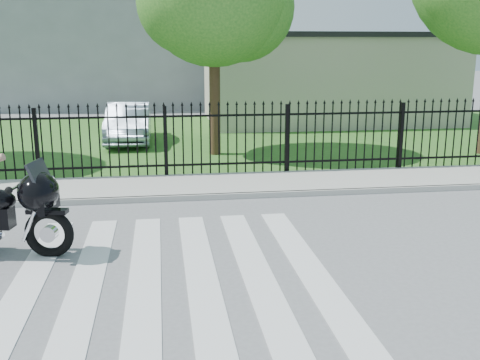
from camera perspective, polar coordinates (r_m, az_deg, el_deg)
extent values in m
plane|color=slate|center=(8.18, -6.79, -9.68)|extent=(120.00, 120.00, 0.00)
cube|color=#ADAAA3|center=(12.92, -7.39, -0.69)|extent=(40.00, 2.00, 0.12)
cube|color=#ADAAA3|center=(11.95, -7.31, -1.86)|extent=(40.00, 0.12, 0.12)
cube|color=#2B6121|center=(19.79, -7.72, 4.12)|extent=(40.00, 12.00, 0.02)
cube|color=black|center=(13.82, -7.50, 1.48)|extent=(26.00, 0.04, 0.05)
cube|color=black|center=(13.63, -7.65, 6.42)|extent=(26.00, 0.04, 0.05)
cylinder|color=#382316|center=(16.64, -2.59, 9.64)|extent=(0.32, 0.32, 4.16)
cube|color=#B6B097|center=(24.62, 8.81, 9.99)|extent=(10.00, 6.00, 3.50)
cube|color=black|center=(24.58, 8.97, 14.30)|extent=(10.20, 6.20, 0.20)
torus|color=black|center=(9.21, -18.81, -5.17)|extent=(0.79, 0.30, 0.78)
ellipsoid|color=black|center=(9.07, -19.79, -1.13)|extent=(0.76, 0.92, 0.61)
imported|color=#91A2B7|center=(19.25, -11.23, 5.74)|extent=(1.41, 4.02, 1.32)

